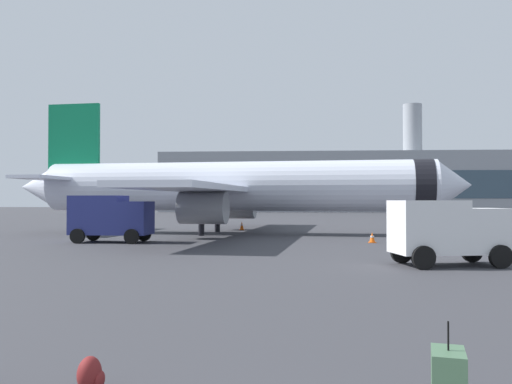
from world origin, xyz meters
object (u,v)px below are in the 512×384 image
object	(u,v)px
cargo_van	(447,229)
traveller_backpack	(91,375)
safety_cone_near	(115,228)
safety_cone_far	(372,237)
safety_cone_mid	(242,226)
rolling_suitcase	(449,379)
service_truck	(111,216)
airplane_at_gate	(232,187)

from	to	relation	value
cargo_van	traveller_backpack	size ratio (longest dim) A/B	9.78
safety_cone_near	safety_cone_far	world-z (taller)	safety_cone_near
cargo_van	safety_cone_mid	size ratio (longest dim) A/B	6.09
cargo_van	rolling_suitcase	bearing A→B (deg)	-106.09
service_truck	cargo_van	bearing A→B (deg)	-31.40
airplane_at_gate	traveller_backpack	world-z (taller)	airplane_at_gate
safety_cone_near	safety_cone_far	xyz separation A→B (m)	(19.17, -9.15, -0.00)
safety_cone_mid	airplane_at_gate	bearing A→B (deg)	-92.58
traveller_backpack	cargo_van	bearing A→B (deg)	58.35
safety_cone_near	rolling_suitcase	xyz separation A→B (m)	(16.15, -35.26, 0.06)
safety_cone_mid	cargo_van	bearing A→B (deg)	-66.99
safety_cone_mid	safety_cone_far	bearing A→B (deg)	-55.41
service_truck	cargo_van	xyz separation A→B (m)	(17.36, -10.60, -0.16)
safety_cone_near	service_truck	bearing A→B (deg)	-72.85
safety_cone_mid	service_truck	bearing A→B (deg)	-115.73
safety_cone_mid	traveller_backpack	bearing A→B (deg)	-87.63
service_truck	safety_cone_mid	distance (m)	15.80
airplane_at_gate	safety_cone_mid	xyz separation A→B (m)	(0.25, 5.55, -3.28)
safety_cone_far	rolling_suitcase	distance (m)	26.28
safety_cone_near	rolling_suitcase	bearing A→B (deg)	-65.39
airplane_at_gate	rolling_suitcase	bearing A→B (deg)	-79.16
safety_cone_mid	safety_cone_far	distance (m)	16.36
cargo_van	traveller_backpack	distance (m)	17.02
airplane_at_gate	service_truck	size ratio (longest dim) A/B	7.31
airplane_at_gate	rolling_suitcase	distance (m)	34.79
service_truck	safety_cone_near	xyz separation A→B (m)	(-3.05, 9.87, -1.28)
airplane_at_gate	service_truck	bearing A→B (deg)	-127.31
service_truck	safety_cone_far	bearing A→B (deg)	2.56
airplane_at_gate	cargo_van	xyz separation A→B (m)	(10.78, -19.24, -2.21)
traveller_backpack	safety_cone_far	bearing A→B (deg)	73.44
service_truck	safety_cone_near	bearing A→B (deg)	107.15
safety_cone_mid	rolling_suitcase	distance (m)	40.06
cargo_van	safety_cone_far	distance (m)	11.44
cargo_van	traveller_backpack	world-z (taller)	cargo_van
cargo_van	safety_cone_near	size ratio (longest dim) A/B	7.00
safety_cone_near	rolling_suitcase	distance (m)	38.78
safety_cone_mid	traveller_backpack	size ratio (longest dim) A/B	1.61
cargo_van	safety_cone_mid	distance (m)	26.95
airplane_at_gate	cargo_van	size ratio (longest dim) A/B	7.62
safety_cone_far	rolling_suitcase	bearing A→B (deg)	-96.60
safety_cone_mid	traveller_backpack	xyz separation A→B (m)	(1.62, -39.24, -0.15)
cargo_van	safety_cone_near	world-z (taller)	cargo_van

